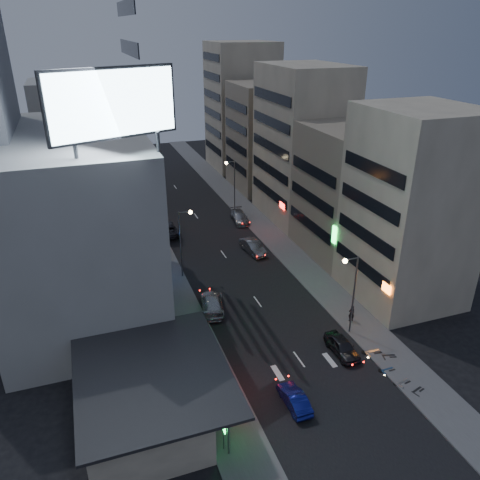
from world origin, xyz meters
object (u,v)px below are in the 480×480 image
parked_car_right_far (240,217)px  scooter_black_a (421,381)px  scooter_silver_b (379,343)px  scooter_silver_a (408,373)px  parked_car_right_mid (253,247)px  parked_car_right_near (342,346)px  scooter_black_b (395,349)px  parked_car_left (167,229)px  person (351,313)px  road_car_blue (294,399)px  scooter_blue (393,362)px  road_car_silver (212,303)px

parked_car_right_far → scooter_black_a: (2.13, -38.00, -0.13)m
scooter_silver_b → scooter_silver_a: bearing=-177.2°
parked_car_right_mid → scooter_silver_b: bearing=-88.5°
parked_car_right_near → scooter_black_b: (4.33, -1.83, -0.08)m
parked_car_right_near → scooter_silver_b: 3.46m
parked_car_left → parked_car_right_near: bearing=102.2°
parked_car_right_near → person: size_ratio=2.46×
road_car_blue → scooter_blue: bearing=-173.6°
scooter_black_b → parked_car_left: bearing=37.3°
parked_car_right_near → person: bearing=49.0°
scooter_blue → road_car_silver: bearing=39.5°
parked_car_right_far → road_car_blue: (-8.39, -36.39, -0.11)m
road_car_silver → scooter_black_b: road_car_silver is taller
person → scooter_black_a: size_ratio=1.05×
parked_car_right_mid → road_car_silver: (-8.75, -11.11, -0.00)m
parked_car_left → person: size_ratio=3.33×
parked_car_right_near → road_car_blue: parked_car_right_near is taller
road_car_blue → scooter_black_a: road_car_blue is taller
scooter_silver_a → road_car_silver: bearing=29.3°
scooter_black_b → person: bearing=23.5°
parked_car_right_near → road_car_silver: 13.89m
road_car_silver → parked_car_right_near: bearing=143.2°
parked_car_right_mid → parked_car_right_far: 10.53m
parked_car_right_mid → road_car_blue: 26.84m
road_car_silver → scooter_black_b: bearing=149.9°
road_car_blue → scooter_black_a: (10.52, -1.61, -0.02)m
scooter_blue → scooter_black_b: bearing=-44.5°
scooter_blue → scooter_black_b: size_ratio=0.96×
parked_car_right_mid → scooter_black_a: size_ratio=2.89×
scooter_silver_a → scooter_blue: 1.66m
parked_car_left → scooter_black_a: 39.39m
scooter_black_a → scooter_blue: scooter_blue is taller
parked_car_right_far → scooter_silver_a: 36.93m
parked_car_left → road_car_blue: (2.81, -35.46, -0.16)m
parked_car_left → scooter_black_a: (13.33, -37.07, -0.18)m
parked_car_left → scooter_black_b: bearing=107.9°
scooter_silver_a → parked_car_right_near: bearing=25.4°
parked_car_right_near → scooter_silver_b: bearing=-13.0°
person → scooter_blue: person is taller
person → scooter_silver_b: person is taller
parked_car_left → parked_car_right_far: bearing=179.9°
parked_car_right_near → scooter_black_a: 7.02m
parked_car_right_mid → scooter_silver_a: 26.76m
scooter_black_a → scooter_black_b: scooter_black_b is taller
scooter_black_b → scooter_silver_b: scooter_silver_b is taller
parked_car_right_near → road_car_silver: (-8.96, 10.61, 0.06)m
scooter_black_a → scooter_silver_a: bearing=5.1°
parked_car_right_far → scooter_black_b: (2.69, -33.90, -0.10)m
parked_car_right_near → road_car_blue: bearing=-148.0°
scooter_black_a → scooter_blue: (-0.68, 2.75, 0.00)m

